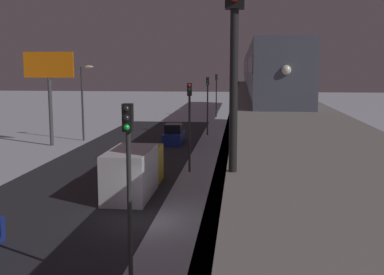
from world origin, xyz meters
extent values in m
plane|color=silver|center=(0.00, 0.00, 0.00)|extent=(240.00, 240.00, 0.00)
cube|color=#28282D|center=(5.01, 0.00, 0.00)|extent=(11.00, 85.03, 0.01)
cube|color=gray|center=(-6.70, 0.00, 5.15)|extent=(5.00, 85.03, 0.80)
cube|color=#38383D|center=(-4.32, 0.00, 5.15)|extent=(0.24, 83.33, 0.80)
cylinder|color=gray|center=(-6.70, -35.43, 2.37)|extent=(1.40, 1.40, 4.75)
cylinder|color=gray|center=(-6.70, -21.26, 2.37)|extent=(1.40, 1.40, 4.75)
cylinder|color=gray|center=(-6.70, -7.09, 2.37)|extent=(1.40, 1.40, 4.75)
cylinder|color=gray|center=(-6.70, 7.09, 2.37)|extent=(1.40, 1.40, 4.75)
cube|color=#4C5160|center=(-6.70, -8.50, 7.25)|extent=(2.90, 18.00, 3.40)
cube|color=black|center=(-6.70, -8.50, 7.65)|extent=(2.94, 16.20, 0.90)
cube|color=#4C5160|center=(-6.70, -27.10, 7.25)|extent=(2.90, 18.00, 3.40)
cube|color=black|center=(-6.70, -27.10, 7.65)|extent=(2.94, 16.20, 0.90)
cube|color=#4C5160|center=(-6.70, -45.70, 7.25)|extent=(2.90, 18.00, 3.40)
cube|color=black|center=(-6.70, -45.70, 7.65)|extent=(2.94, 16.20, 0.90)
cube|color=#4C5160|center=(-6.70, -64.30, 7.25)|extent=(2.90, 18.00, 3.40)
cube|color=black|center=(-6.70, -64.30, 7.65)|extent=(2.94, 16.20, 0.90)
sphere|color=white|center=(-6.70, 0.55, 7.42)|extent=(0.44, 0.44, 0.44)
cylinder|color=black|center=(-4.57, 13.18, 7.15)|extent=(0.16, 0.16, 3.20)
cube|color=navy|center=(1.81, -23.90, 0.55)|extent=(1.80, 4.04, 1.10)
cube|color=black|center=(1.81, -23.90, 1.54)|extent=(1.58, 1.94, 0.87)
cube|color=gold|center=(1.61, -8.20, 1.20)|extent=(2.30, 2.20, 2.40)
cube|color=silver|center=(1.61, -4.40, 1.40)|extent=(2.40, 5.00, 2.80)
cylinder|color=#2D2D2D|center=(-1.09, 7.30, 2.75)|extent=(0.16, 0.16, 5.50)
cube|color=black|center=(-1.09, 7.30, 5.95)|extent=(0.32, 0.32, 0.90)
sphere|color=black|center=(-1.09, 7.48, 6.25)|extent=(0.20, 0.20, 0.20)
sphere|color=black|center=(-1.09, 7.48, 5.95)|extent=(0.20, 0.20, 0.20)
sphere|color=#19E53F|center=(-1.09, 7.48, 5.65)|extent=(0.20, 0.20, 0.20)
cylinder|color=#2D2D2D|center=(-1.09, -11.47, 2.75)|extent=(0.16, 0.16, 5.50)
cube|color=black|center=(-1.09, -11.47, 5.95)|extent=(0.32, 0.32, 0.90)
sphere|color=red|center=(-1.09, -11.29, 6.25)|extent=(0.20, 0.20, 0.20)
sphere|color=black|center=(-1.09, -11.29, 5.95)|extent=(0.20, 0.20, 0.20)
sphere|color=black|center=(-1.09, -11.29, 5.65)|extent=(0.20, 0.20, 0.20)
cylinder|color=#2D2D2D|center=(-1.09, -30.24, 2.75)|extent=(0.16, 0.16, 5.50)
cube|color=black|center=(-1.09, -30.24, 5.95)|extent=(0.32, 0.32, 0.90)
sphere|color=black|center=(-1.09, -30.06, 6.25)|extent=(0.20, 0.20, 0.20)
sphere|color=black|center=(-1.09, -30.06, 5.95)|extent=(0.20, 0.20, 0.20)
sphere|color=#19E53F|center=(-1.09, -30.06, 5.65)|extent=(0.20, 0.20, 0.20)
cylinder|color=#2D2D2D|center=(-1.09, -49.01, 2.75)|extent=(0.16, 0.16, 5.50)
cube|color=black|center=(-1.09, -49.01, 5.95)|extent=(0.32, 0.32, 0.90)
sphere|color=black|center=(-1.09, -48.83, 6.25)|extent=(0.20, 0.20, 0.20)
sphere|color=black|center=(-1.09, -48.83, 5.95)|extent=(0.20, 0.20, 0.20)
sphere|color=#19E53F|center=(-1.09, -48.83, 5.65)|extent=(0.20, 0.20, 0.20)
cylinder|color=#4C4C51|center=(13.34, -21.68, 3.25)|extent=(0.36, 0.36, 6.50)
cube|color=orange|center=(13.34, -21.68, 7.70)|extent=(4.80, 0.30, 2.40)
cylinder|color=#38383D|center=(11.31, -25.00, 3.75)|extent=(0.20, 0.20, 7.50)
ellipsoid|color=#F4E5B2|center=(10.51, -25.00, 7.50)|extent=(0.90, 0.44, 0.30)
camera|label=1|loc=(-4.70, 22.43, 7.60)|focal=44.97mm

